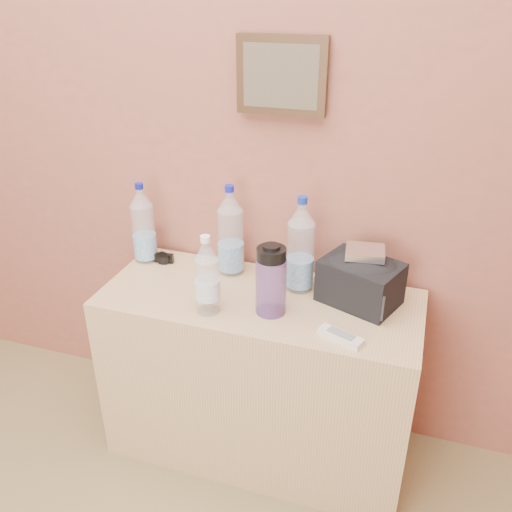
{
  "coord_description": "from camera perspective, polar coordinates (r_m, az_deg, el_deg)",
  "views": [
    {
      "loc": [
        0.76,
        0.22,
        1.69
      ],
      "look_at": [
        0.27,
        1.71,
        0.87
      ],
      "focal_mm": 38.0,
      "sensor_mm": 36.0,
      "label": 1
    }
  ],
  "objects": [
    {
      "name": "pet_large_b",
      "position": [
        1.98,
        -2.7,
        2.22
      ],
      "size": [
        0.09,
        0.09,
        0.34
      ],
      "rotation": [
        0.0,
        0.0,
        -0.07
      ],
      "color": "silver",
      "rests_on": "dresser"
    },
    {
      "name": "dresser",
      "position": [
        2.09,
        0.34,
        -12.48
      ],
      "size": [
        1.11,
        0.46,
        0.69
      ],
      "primitive_type": "cube",
      "color": "#9E7142",
      "rests_on": "ground"
    },
    {
      "name": "pet_small",
      "position": [
        1.76,
        -5.16,
        -2.43
      ],
      "size": [
        0.08,
        0.08,
        0.27
      ],
      "rotation": [
        0.0,
        0.0,
        -0.18
      ],
      "color": "#C2DBFB",
      "rests_on": "dresser"
    },
    {
      "name": "pet_large_a",
      "position": [
        2.11,
        -11.77,
        3.0
      ],
      "size": [
        0.09,
        0.09,
        0.32
      ],
      "rotation": [
        0.0,
        0.0,
        0.04
      ],
      "color": "#ABD1DE",
      "rests_on": "dresser"
    },
    {
      "name": "toiletry_bag",
      "position": [
        1.85,
        10.94,
        -2.46
      ],
      "size": [
        0.3,
        0.26,
        0.17
      ],
      "primitive_type": null,
      "rotation": [
        0.0,
        0.0,
        -0.37
      ],
      "color": "black",
      "rests_on": "dresser"
    },
    {
      "name": "ac_remote",
      "position": [
        1.7,
        8.9,
        -8.37
      ],
      "size": [
        0.15,
        0.09,
        0.02
      ],
      "primitive_type": "cube",
      "rotation": [
        0.0,
        0.0,
        -0.37
      ],
      "color": "white",
      "rests_on": "dresser"
    },
    {
      "name": "foil_packet",
      "position": [
        1.82,
        11.41,
        0.39
      ],
      "size": [
        0.14,
        0.12,
        0.03
      ],
      "primitive_type": "cube",
      "rotation": [
        0.0,
        0.0,
        0.12
      ],
      "color": "silver",
      "rests_on": "toiletry_bag"
    },
    {
      "name": "picture_frame",
      "position": [
        1.84,
        2.71,
        18.42
      ],
      "size": [
        0.3,
        0.03,
        0.25
      ],
      "primitive_type": null,
      "color": "#382311",
      "rests_on": "room_shell"
    },
    {
      "name": "sunglasses",
      "position": [
        2.14,
        -10.52,
        -0.13
      ],
      "size": [
        0.15,
        0.07,
        0.04
      ],
      "primitive_type": null,
      "rotation": [
        0.0,
        0.0,
        0.13
      ],
      "color": "black",
      "rests_on": "dresser"
    },
    {
      "name": "pet_large_c",
      "position": [
        1.87,
        4.7,
        0.69
      ],
      "size": [
        0.09,
        0.09,
        0.35
      ],
      "rotation": [
        0.0,
        0.0,
        0.39
      ],
      "color": "silver",
      "rests_on": "dresser"
    },
    {
      "name": "nalgene_bottle",
      "position": [
        1.75,
        1.59,
        -2.53
      ],
      "size": [
        0.1,
        0.1,
        0.25
      ],
      "rotation": [
        0.0,
        0.0,
        0.32
      ],
      "color": "#5E3C93",
      "rests_on": "dresser"
    }
  ]
}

